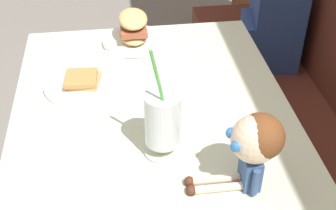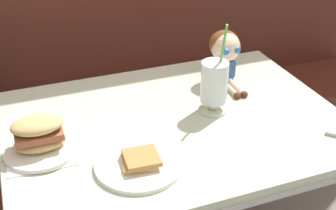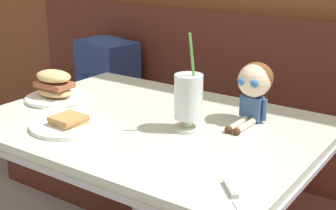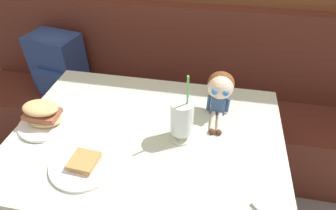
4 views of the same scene
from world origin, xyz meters
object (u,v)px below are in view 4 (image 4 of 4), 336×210
backpack (57,61)px  toast_plate (84,163)px  seated_doll (220,89)px  milkshake_glass (182,119)px  sandwich_plate (44,117)px

backpack → toast_plate: bearing=-55.3°
seated_doll → toast_plate: bearing=-139.7°
toast_plate → seated_doll: 0.61m
milkshake_glass → backpack: milkshake_glass is taller
milkshake_glass → backpack: (-0.88, 0.59, -0.18)m
milkshake_glass → seated_doll: (0.13, 0.19, 0.03)m
milkshake_glass → backpack: bearing=145.8°
toast_plate → sandwich_plate: bearing=145.6°
sandwich_plate → backpack: bearing=115.8°
toast_plate → milkshake_glass: milkshake_glass is taller
toast_plate → seated_doll: (0.46, 0.39, 0.12)m
milkshake_glass → seated_doll: milkshake_glass is taller
milkshake_glass → backpack: 1.07m
sandwich_plate → seated_doll: 0.74m
seated_doll → milkshake_glass: bearing=-125.5°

